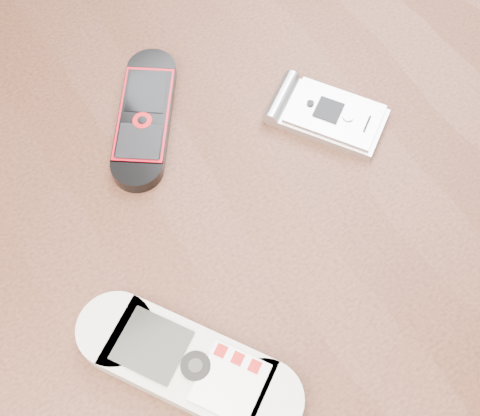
% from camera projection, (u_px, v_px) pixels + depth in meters
% --- Properties ---
extents(ground, '(4.00, 4.00, 0.00)m').
position_uv_depth(ground, '(238.00, 400.00, 1.22)').
color(ground, '#472B19').
rests_on(ground, ground).
extents(table, '(1.20, 0.80, 0.75)m').
position_uv_depth(table, '(236.00, 265.00, 0.65)').
color(table, black).
rests_on(table, ground).
extents(nokia_white, '(0.14, 0.18, 0.02)m').
position_uv_depth(nokia_white, '(188.00, 365.00, 0.49)').
color(nokia_white, beige).
rests_on(nokia_white, table).
extents(nokia_black_red, '(0.12, 0.15, 0.01)m').
position_uv_depth(nokia_black_red, '(145.00, 117.00, 0.59)').
color(nokia_black_red, black).
rests_on(nokia_black_red, table).
extents(motorola_razr, '(0.10, 0.12, 0.02)m').
position_uv_depth(motorola_razr, '(331.00, 115.00, 0.59)').
color(motorola_razr, '#B6B6BA').
rests_on(motorola_razr, table).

